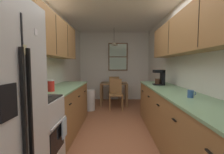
# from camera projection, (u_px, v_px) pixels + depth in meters

# --- Properties ---
(ground_plane) EXTENTS (12.00, 12.00, 0.00)m
(ground_plane) POSITION_uv_depth(u_px,v_px,m) (114.00, 125.00, 3.39)
(ground_plane) COLOR #995B3D
(wall_left) EXTENTS (0.10, 9.00, 2.55)m
(wall_left) POSITION_uv_depth(u_px,v_px,m) (51.00, 67.00, 3.32)
(wall_left) COLOR white
(wall_left) RESTS_ON ground
(wall_right) EXTENTS (0.10, 9.00, 2.55)m
(wall_right) POSITION_uv_depth(u_px,v_px,m) (177.00, 67.00, 3.27)
(wall_right) COLOR white
(wall_right) RESTS_ON ground
(wall_back) EXTENTS (4.40, 0.10, 2.55)m
(wall_back) POSITION_uv_depth(u_px,v_px,m) (114.00, 66.00, 5.94)
(wall_back) COLOR white
(wall_back) RESTS_ON ground
(ceiling_slab) EXTENTS (4.40, 9.00, 0.08)m
(ceiling_slab) POSITION_uv_depth(u_px,v_px,m) (114.00, 4.00, 3.19)
(ceiling_slab) COLOR white
(stove_range) EXTENTS (0.66, 0.60, 1.10)m
(stove_range) POSITION_uv_depth(u_px,v_px,m) (31.00, 135.00, 1.87)
(stove_range) COLOR silver
(stove_range) RESTS_ON ground
(microwave_over_range) EXTENTS (0.39, 0.61, 0.33)m
(microwave_over_range) POSITION_uv_depth(u_px,v_px,m) (18.00, 39.00, 1.78)
(microwave_over_range) COLOR silver
(counter_left) EXTENTS (0.64, 1.85, 0.90)m
(counter_left) POSITION_uv_depth(u_px,v_px,m) (64.00, 109.00, 3.09)
(counter_left) COLOR olive
(counter_left) RESTS_ON ground
(upper_cabinets_left) EXTENTS (0.33, 1.93, 0.73)m
(upper_cabinets_left) POSITION_uv_depth(u_px,v_px,m) (54.00, 38.00, 2.94)
(upper_cabinets_left) COLOR olive
(counter_right) EXTENTS (0.64, 3.31, 0.90)m
(counter_right) POSITION_uv_depth(u_px,v_px,m) (177.00, 121.00, 2.41)
(counter_right) COLOR olive
(counter_right) RESTS_ON ground
(upper_cabinets_right) EXTENTS (0.33, 2.99, 0.62)m
(upper_cabinets_right) POSITION_uv_depth(u_px,v_px,m) (191.00, 31.00, 2.25)
(upper_cabinets_right) COLOR olive
(dining_table) EXTENTS (0.89, 0.74, 0.73)m
(dining_table) POSITION_uv_depth(u_px,v_px,m) (114.00, 86.00, 5.20)
(dining_table) COLOR brown
(dining_table) RESTS_ON ground
(dining_chair_near) EXTENTS (0.42, 0.42, 0.90)m
(dining_chair_near) POSITION_uv_depth(u_px,v_px,m) (116.00, 92.00, 4.63)
(dining_chair_near) COLOR olive
(dining_chair_near) RESTS_ON ground
(dining_chair_far) EXTENTS (0.43, 0.43, 0.90)m
(dining_chair_far) POSITION_uv_depth(u_px,v_px,m) (114.00, 87.00, 5.78)
(dining_chair_far) COLOR olive
(dining_chair_far) RESTS_ON ground
(pendant_light) EXTENTS (0.28, 0.28, 0.57)m
(pendant_light) POSITION_uv_depth(u_px,v_px,m) (114.00, 44.00, 5.09)
(pendant_light) COLOR black
(back_window) EXTENTS (0.73, 0.05, 1.04)m
(back_window) POSITION_uv_depth(u_px,v_px,m) (118.00, 57.00, 5.83)
(back_window) COLOR brown
(trash_bin) EXTENTS (0.28, 0.28, 0.60)m
(trash_bin) POSITION_uv_depth(u_px,v_px,m) (90.00, 100.00, 4.51)
(trash_bin) COLOR white
(trash_bin) RESTS_ON ground
(storage_canister) EXTENTS (0.10, 0.10, 0.18)m
(storage_canister) POSITION_uv_depth(u_px,v_px,m) (51.00, 86.00, 2.46)
(storage_canister) COLOR red
(storage_canister) RESTS_ON counter_left
(dish_towel) EXTENTS (0.02, 0.16, 0.24)m
(dish_towel) POSITION_uv_depth(u_px,v_px,m) (64.00, 128.00, 2.01)
(dish_towel) COLOR silver
(coffee_maker) EXTENTS (0.22, 0.18, 0.32)m
(coffee_maker) POSITION_uv_depth(u_px,v_px,m) (160.00, 77.00, 3.26)
(coffee_maker) COLOR black
(coffee_maker) RESTS_ON counter_right
(mug_by_coffeemaker) EXTENTS (0.11, 0.07, 0.10)m
(mug_by_coffeemaker) POSITION_uv_depth(u_px,v_px,m) (191.00, 94.00, 1.99)
(mug_by_coffeemaker) COLOR #335999
(mug_by_coffeemaker) RESTS_ON counter_right
(table_serving_bowl) EXTENTS (0.18, 0.18, 0.06)m
(table_serving_bowl) POSITION_uv_depth(u_px,v_px,m) (117.00, 82.00, 5.19)
(table_serving_bowl) COLOR silver
(table_serving_bowl) RESTS_ON dining_table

